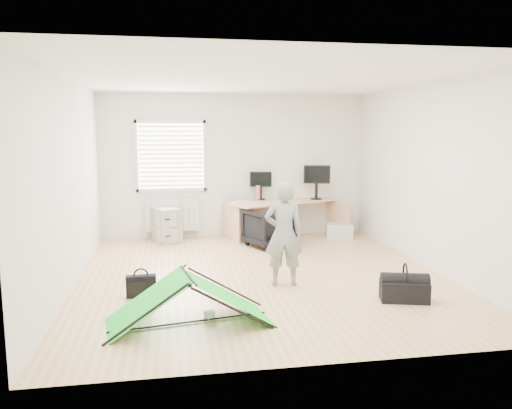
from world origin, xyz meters
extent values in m
plane|color=tan|center=(0.00, 0.00, 0.00)|extent=(5.50, 5.50, 0.00)
cube|color=silver|center=(0.00, 2.75, 1.35)|extent=(5.00, 0.02, 2.70)
cube|color=silver|center=(-1.20, 2.71, 1.55)|extent=(1.20, 0.06, 1.20)
cube|color=silver|center=(-1.20, 2.67, 0.45)|extent=(1.00, 0.12, 0.60)
cube|color=tan|center=(0.90, 2.37, 0.36)|extent=(2.19, 1.40, 0.71)
cube|color=#9EA1A3|center=(-1.31, 2.43, 0.31)|extent=(0.56, 0.64, 0.63)
cube|color=black|center=(0.46, 2.58, 0.91)|extent=(0.42, 0.19, 0.39)
cube|color=black|center=(1.52, 2.46, 0.95)|extent=(0.51, 0.25, 0.48)
cube|color=beige|center=(0.06, 2.29, 0.72)|extent=(0.43, 0.29, 0.02)
cylinder|color=#C76F6F|center=(0.41, 2.55, 0.85)|extent=(0.08, 0.08, 0.28)
imported|color=black|center=(0.45, 1.75, 0.33)|extent=(0.95, 0.96, 0.67)
imported|color=gray|center=(0.22, -0.47, 0.69)|extent=(0.54, 0.40, 1.37)
cube|color=silver|center=(1.92, 2.22, 0.14)|extent=(0.56, 0.46, 0.27)
cube|color=#209C77|center=(-1.19, 2.63, 0.19)|extent=(0.33, 0.17, 0.37)
cube|color=black|center=(-1.60, -0.65, 0.13)|extent=(0.37, 0.13, 0.27)
cube|color=silver|center=(-0.84, -1.52, 0.05)|extent=(0.12, 0.12, 0.09)
cube|color=black|center=(1.50, -1.33, 0.12)|extent=(0.61, 0.42, 0.24)
camera|label=1|loc=(-1.21, -6.67, 2.01)|focal=35.00mm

